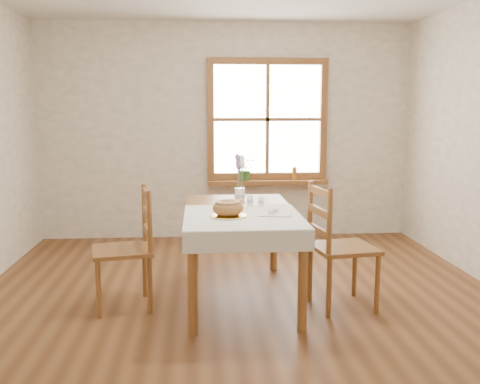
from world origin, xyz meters
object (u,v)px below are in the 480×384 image
object	(u,v)px
dining_table	(240,220)
chair_left	(122,248)
chair_right	(344,246)
bread_plate	(228,216)
flower_vase	(240,195)

from	to	relation	value
dining_table	chair_left	bearing A→B (deg)	-170.27
dining_table	chair_right	bearing A→B (deg)	-19.66
dining_table	chair_right	distance (m)	0.87
bread_plate	flower_vase	xyz separation A→B (m)	(0.15, 0.81, 0.03)
chair_left	chair_right	size ratio (longest dim) A/B	0.97
flower_vase	bread_plate	bearing A→B (deg)	-100.73
bread_plate	dining_table	bearing A→B (deg)	70.38
dining_table	chair_left	xyz separation A→B (m)	(-0.95, -0.16, -0.18)
flower_vase	chair_right	bearing A→B (deg)	-44.99
chair_right	bread_plate	bearing A→B (deg)	83.79
bread_plate	chair_left	bearing A→B (deg)	168.55
dining_table	bread_plate	xyz separation A→B (m)	(-0.12, -0.33, 0.10)
dining_table	flower_vase	distance (m)	0.50
bread_plate	chair_right	bearing A→B (deg)	2.82
chair_right	flower_vase	world-z (taller)	chair_right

